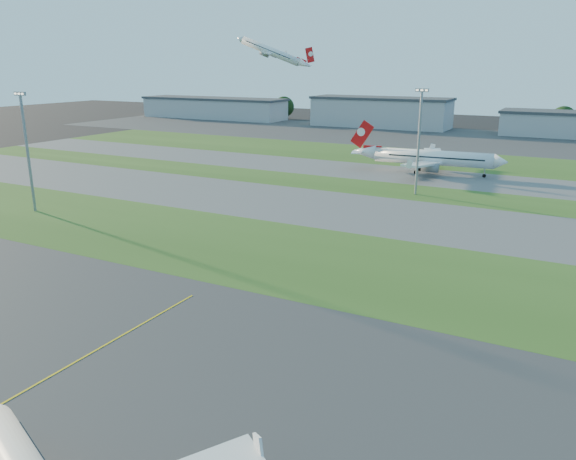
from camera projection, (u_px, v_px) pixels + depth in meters
The scene contains 16 objects.
grass_strip_a at pixel (245, 247), 99.79m from camera, with size 300.00×34.00×0.01m, color #2B4C19.
taxiway_a at pixel (323, 207), 127.74m from camera, with size 300.00×32.00×0.01m, color #515154.
grass_strip_b at pixel (362, 187), 148.91m from camera, with size 300.00×18.00×0.01m, color #2B4C19.
taxiway_b at pixel (388, 173), 167.54m from camera, with size 300.00×26.00×0.01m, color #515154.
grass_strip_c at pixel (418, 158), 195.48m from camera, with size 300.00×40.00×0.01m, color #2B4C19.
apron_far at pixel (455, 138), 246.29m from camera, with size 400.00×80.00×0.01m, color #333335.
airliner_taxiing at pixel (431, 158), 165.96m from camera, with size 42.78×36.20×13.34m.
airliner_departing at pixel (271, 51), 252.34m from camera, with size 34.68×29.17×10.90m.
light_mast_west at pixel (27, 144), 120.33m from camera, with size 3.20×0.70×25.80m.
light_mast_centre at pixel (419, 135), 136.26m from camera, with size 3.20×0.70×25.80m.
hangar_far_west at pixel (214, 108), 337.43m from camera, with size 91.80×23.00×12.20m.
hangar_west at pixel (381, 112), 289.77m from camera, with size 71.40×23.00×15.20m.
tree_far_west at pixel (175, 104), 366.34m from camera, with size 11.00×11.00×12.00m.
tree_west at pixel (284, 107), 331.86m from camera, with size 12.10×12.10×13.20m.
tree_mid_west at pixel (434, 116), 288.35m from camera, with size 9.90×9.90×10.80m.
tree_mid_east at pixel (563, 119), 263.63m from camera, with size 11.55×11.55×12.60m.
Camera 1 is at (51.19, -28.16, 31.30)m, focal length 35.00 mm.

